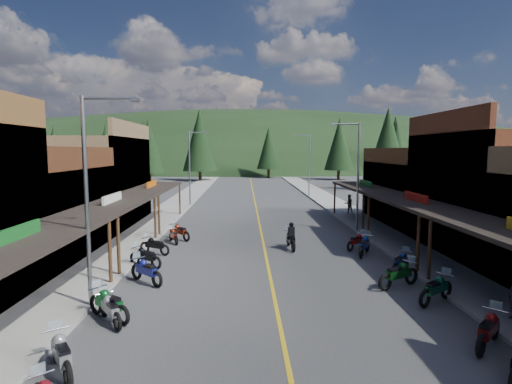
{
  "coord_description": "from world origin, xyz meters",
  "views": [
    {
      "loc": [
        -1.2,
        -20.91,
        6.03
      ],
      "look_at": [
        -0.38,
        7.86,
        3.0
      ],
      "focal_mm": 28.0,
      "sensor_mm": 36.0,
      "label": 1
    }
  ],
  "objects": [
    {
      "name": "bike_east_5",
      "position": [
        6.34,
        -5.9,
        0.64
      ],
      "size": [
        2.25,
        1.9,
        1.27
      ],
      "primitive_type": null,
      "rotation": [
        0.0,
        0.0,
        -0.95
      ],
      "color": "#0B3B26",
      "rests_on": "ground"
    },
    {
      "name": "pine_3",
      "position": [
        4.0,
        66.0,
        6.48
      ],
      "size": [
        5.04,
        5.04,
        11.0
      ],
      "color": "black",
      "rests_on": "ground"
    },
    {
      "name": "bike_west_7",
      "position": [
        -6.34,
        -0.68,
        0.61
      ],
      "size": [
        2.18,
        1.75,
        1.22
      ],
      "primitive_type": null,
      "rotation": [
        0.0,
        0.0,
        1.0
      ],
      "color": "black",
      "rests_on": "ground"
    },
    {
      "name": "pine_5",
      "position": [
        34.0,
        72.0,
        7.99
      ],
      "size": [
        6.72,
        6.72,
        14.0
      ],
      "color": "black",
      "rests_on": "ground"
    },
    {
      "name": "bike_west_10",
      "position": [
        -5.6,
        5.66,
        0.62
      ],
      "size": [
        2.02,
        2.07,
        1.24
      ],
      "primitive_type": null,
      "rotation": [
        0.0,
        0.0,
        0.76
      ],
      "color": "maroon",
      "rests_on": "ground"
    },
    {
      "name": "shop_west_2",
      "position": [
        -13.75,
        1.7,
        2.53
      ],
      "size": [
        10.9,
        9.0,
        6.2
      ],
      "color": "#3F2111",
      "rests_on": "ground"
    },
    {
      "name": "streetlight_1",
      "position": [
        -6.95,
        22.0,
        4.46
      ],
      "size": [
        2.16,
        0.18,
        8.0
      ],
      "color": "gray",
      "rests_on": "ground"
    },
    {
      "name": "pine_7",
      "position": [
        -32.0,
        76.0,
        7.24
      ],
      "size": [
        5.88,
        5.88,
        12.5
      ],
      "color": "black",
      "rests_on": "ground"
    },
    {
      "name": "pine_1",
      "position": [
        -24.0,
        70.0,
        7.24
      ],
      "size": [
        5.88,
        5.88,
        12.5
      ],
      "color": "black",
      "rests_on": "ground"
    },
    {
      "name": "bike_west_6",
      "position": [
        -5.66,
        -3.23,
        0.65
      ],
      "size": [
        2.19,
        2.12,
        1.31
      ],
      "primitive_type": null,
      "rotation": [
        0.0,
        0.0,
        0.82
      ],
      "color": "navy",
      "rests_on": "ground"
    },
    {
      "name": "bike_east_8",
      "position": [
        5.68,
        1.4,
        0.63
      ],
      "size": [
        1.73,
        2.3,
        1.27
      ],
      "primitive_type": null,
      "rotation": [
        0.0,
        0.0,
        -0.51
      ],
      "color": "navy",
      "rests_on": "ground"
    },
    {
      "name": "shop_east_3",
      "position": [
        13.75,
        11.3,
        2.53
      ],
      "size": [
        10.9,
        10.2,
        6.2
      ],
      "color": "#4C2D16",
      "rests_on": "ground"
    },
    {
      "name": "sidewalk_west",
      "position": [
        -8.7,
        20.0,
        0.07
      ],
      "size": [
        3.4,
        94.0,
        0.15
      ],
      "primitive_type": "cube",
      "color": "gray",
      "rests_on": "ground"
    },
    {
      "name": "bike_east_4",
      "position": [
        6.22,
        -9.48,
        0.62
      ],
      "size": [
        2.07,
        2.05,
        1.25
      ],
      "primitive_type": null,
      "rotation": [
        0.0,
        0.0,
        -0.79
      ],
      "color": "maroon",
      "rests_on": "ground"
    },
    {
      "name": "pine_9",
      "position": [
        24.0,
        45.0,
        6.38
      ],
      "size": [
        4.93,
        4.93,
        10.8
      ],
      "color": "black",
      "rests_on": "ground"
    },
    {
      "name": "bike_west_3",
      "position": [
        -6.13,
        -10.6,
        0.63
      ],
      "size": [
        1.86,
        2.23,
        1.26
      ],
      "primitive_type": null,
      "rotation": [
        0.0,
        0.0,
        0.61
      ],
      "color": "gray",
      "rests_on": "ground"
    },
    {
      "name": "bike_east_7",
      "position": [
        6.47,
        -1.99,
        0.59
      ],
      "size": [
        1.87,
        2.01,
        1.18
      ],
      "primitive_type": null,
      "rotation": [
        0.0,
        0.0,
        -0.71
      ],
      "color": "navy",
      "rests_on": "ground"
    },
    {
      "name": "pine_0",
      "position": [
        -40.0,
        62.0,
        6.48
      ],
      "size": [
        5.04,
        5.04,
        11.0
      ],
      "color": "black",
      "rests_on": "ground"
    },
    {
      "name": "centerline",
      "position": [
        0.0,
        20.0,
        0.01
      ],
      "size": [
        0.15,
        90.0,
        0.01
      ],
      "primitive_type": "cube",
      "color": "gold",
      "rests_on": "ground"
    },
    {
      "name": "pine_11",
      "position": [
        20.0,
        38.0,
        7.19
      ],
      "size": [
        5.82,
        5.82,
        12.4
      ],
      "color": "black",
      "rests_on": "ground"
    },
    {
      "name": "shop_east_2",
      "position": [
        13.78,
        1.7,
        3.52
      ],
      "size": [
        10.9,
        9.0,
        8.2
      ],
      "color": "#562B19",
      "rests_on": "ground"
    },
    {
      "name": "streetlight_0",
      "position": [
        -6.95,
        -6.0,
        4.46
      ],
      "size": [
        2.16,
        0.18,
        8.0
      ],
      "color": "gray",
      "rests_on": "ground"
    },
    {
      "name": "bike_west_4",
      "position": [
        -5.88,
        -7.45,
        0.57
      ],
      "size": [
        1.72,
        2.01,
        1.14
      ],
      "primitive_type": null,
      "rotation": [
        0.0,
        0.0,
        0.63
      ],
      "color": "gray",
      "rests_on": "ground"
    },
    {
      "name": "pine_6",
      "position": [
        46.0,
        64.0,
        6.48
      ],
      "size": [
        5.04,
        5.04,
        11.0
      ],
      "color": "black",
      "rests_on": "ground"
    },
    {
      "name": "ridge_hill",
      "position": [
        0.0,
        135.0,
        0.0
      ],
      "size": [
        310.0,
        140.0,
        60.0
      ],
      "primitive_type": "ellipsoid",
      "color": "black",
      "rests_on": "ground"
    },
    {
      "name": "pine_4",
      "position": [
        18.0,
        60.0,
        7.24
      ],
      "size": [
        5.88,
        5.88,
        12.5
      ],
      "color": "black",
      "rests_on": "ground"
    },
    {
      "name": "bike_west_5",
      "position": [
        -6.05,
        -7.1,
        0.64
      ],
      "size": [
        2.23,
        1.98,
        1.29
      ],
      "primitive_type": null,
      "rotation": [
        0.0,
        0.0,
        0.91
      ],
      "color": "#0E481D",
      "rests_on": "ground"
    },
    {
      "name": "streetlight_3",
      "position": [
        6.95,
        30.0,
        4.46
      ],
      "size": [
        2.16,
        0.18,
        8.0
      ],
      "color": "gray",
      "rests_on": "ground"
    },
    {
      "name": "bike_east_6",
      "position": [
        5.55,
        -4.1,
        0.66
      ],
      "size": [
        2.41,
        1.77,
        1.33
      ],
      "primitive_type": null,
      "rotation": [
        0.0,
        0.0,
        -1.09
      ],
      "color": "#0A3612",
      "rests_on": "ground"
    },
    {
      "name": "pine_10",
      "position": [
        -18.0,
        50.0,
        6.78
      ],
      "size": [
        5.38,
        5.38,
        11.6
      ],
      "color": "black",
      "rests_on": "ground"
    },
    {
      "name": "streetlight_2",
      "position": [
        6.95,
        8.0,
        4.46
      ],
      "size": [
        2.16,
        0.18,
        8.0
      ],
      "color": "gray",
      "rests_on": "ground"
    },
    {
      "name": "shop_west_3",
      "position": [
        -13.78,
        11.3,
        3.52
      ],
      "size": [
        10.9,
        10.2,
        8.2
      ],
      "color": "brown",
      "rests_on": "ground"
    },
    {
      "name": "pedestrian_east_b",
      "position": [
        8.53,
        15.81,
        1.03
      ],
      "size": [
        0.92,
        0.61,
        1.76
      ],
      "primitive_type": "imported",
      "rotation": [
        0.0,
        0.0,
        3.28
      ],
      "color": "brown",
      "rests_on": "sidewalk_east"
    },
    {
      "name": "bike_east_9",
      "position": [
        5.6,
        2.69,
        0.57
      ],
      "size": [
        1.91,
        1.85,
        1.14
      ],
      "primitive_type": null,
      "rotation": [
        0.0,
        0.0,
        -0.81
      ],
      "color": "maroon",
      "rests_on": "ground"
    },
    {
      "name": "bike_west_8",
      "position": [
        -6.44,
        1.88,
        0.58
      ],
      "size": [
        2.12,
        1.53,
        1.16
      ],
      "primitive_type": null,
      "rotation": [
        0.0,
        0.0,
        1.1
      ],
      "color": "black",
      "rests_on": "ground"
    },
    {
      "name": "bike_west_9",
      "position": [
        -5.84,
        4.75,
        0.53
      ],
      "size": [
        1.35,
        1.94,
        1.06
      ],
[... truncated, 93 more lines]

